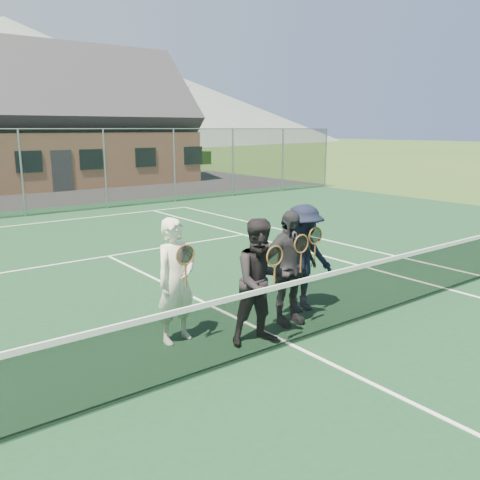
{
  "coord_description": "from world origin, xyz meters",
  "views": [
    {
      "loc": [
        -4.65,
        -4.89,
        3.03
      ],
      "look_at": [
        0.24,
        1.5,
        1.25
      ],
      "focal_mm": 38.0,
      "sensor_mm": 36.0,
      "label": 1
    }
  ],
  "objects_px": {
    "tennis_net": "(292,310)",
    "player_b": "(262,282)",
    "clubhouse": "(42,110)",
    "player_c": "(288,268)",
    "player_a": "(176,281)",
    "player_d": "(303,258)"
  },
  "relations": [
    {
      "from": "tennis_net",
      "to": "player_b",
      "type": "height_order",
      "value": "player_b"
    },
    {
      "from": "clubhouse",
      "to": "player_c",
      "type": "xyz_separation_m",
      "value": [
        -3.48,
        -23.35,
        -3.07
      ]
    },
    {
      "from": "clubhouse",
      "to": "player_b",
      "type": "distance_m",
      "value": 24.23
    },
    {
      "from": "player_a",
      "to": "player_c",
      "type": "height_order",
      "value": "same"
    },
    {
      "from": "player_a",
      "to": "player_d",
      "type": "distance_m",
      "value": 2.31
    },
    {
      "from": "player_d",
      "to": "player_a",
      "type": "bearing_deg",
      "value": 175.35
    },
    {
      "from": "clubhouse",
      "to": "player_b",
      "type": "bearing_deg",
      "value": -100.23
    },
    {
      "from": "player_c",
      "to": "player_a",
      "type": "bearing_deg",
      "value": 164.75
    },
    {
      "from": "clubhouse",
      "to": "player_a",
      "type": "height_order",
      "value": "clubhouse"
    },
    {
      "from": "player_b",
      "to": "player_c",
      "type": "height_order",
      "value": "same"
    },
    {
      "from": "tennis_net",
      "to": "player_d",
      "type": "relative_size",
      "value": 6.49
    },
    {
      "from": "player_a",
      "to": "player_d",
      "type": "bearing_deg",
      "value": -4.65
    },
    {
      "from": "tennis_net",
      "to": "player_d",
      "type": "distance_m",
      "value": 1.5
    },
    {
      "from": "tennis_net",
      "to": "player_c",
      "type": "bearing_deg",
      "value": 51.14
    },
    {
      "from": "player_a",
      "to": "player_b",
      "type": "height_order",
      "value": "same"
    },
    {
      "from": "tennis_net",
      "to": "player_a",
      "type": "xyz_separation_m",
      "value": [
        -1.19,
        1.12,
        0.38
      ]
    },
    {
      "from": "player_b",
      "to": "player_a",
      "type": "bearing_deg",
      "value": 140.02
    },
    {
      "from": "player_a",
      "to": "player_b",
      "type": "relative_size",
      "value": 1.0
    },
    {
      "from": "clubhouse",
      "to": "player_a",
      "type": "relative_size",
      "value": 8.67
    },
    {
      "from": "player_c",
      "to": "player_d",
      "type": "distance_m",
      "value": 0.65
    },
    {
      "from": "player_b",
      "to": "tennis_net",
      "type": "bearing_deg",
      "value": -51.89
    },
    {
      "from": "clubhouse",
      "to": "player_a",
      "type": "distance_m",
      "value": 23.66
    }
  ]
}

